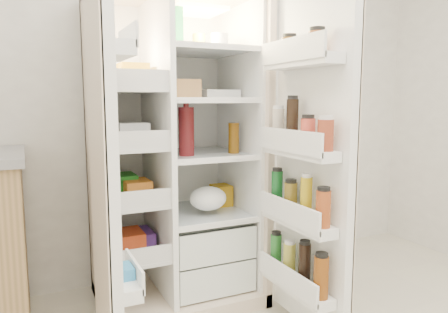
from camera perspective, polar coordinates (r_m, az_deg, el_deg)
name	(u,v)px	position (r m, az deg, el deg)	size (l,w,h in m)	color
wall_back	(176,78)	(2.90, -6.48, 10.49)	(4.00, 0.02, 2.70)	silver
refrigerator	(176,177)	(2.57, -6.50, -2.72)	(0.92, 0.70, 1.80)	beige
freezer_door	(105,174)	(1.84, -15.73, -2.34)	(0.15, 0.40, 1.72)	white
fridge_door	(310,166)	(2.15, 11.44, -1.28)	(0.17, 0.58, 1.72)	white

